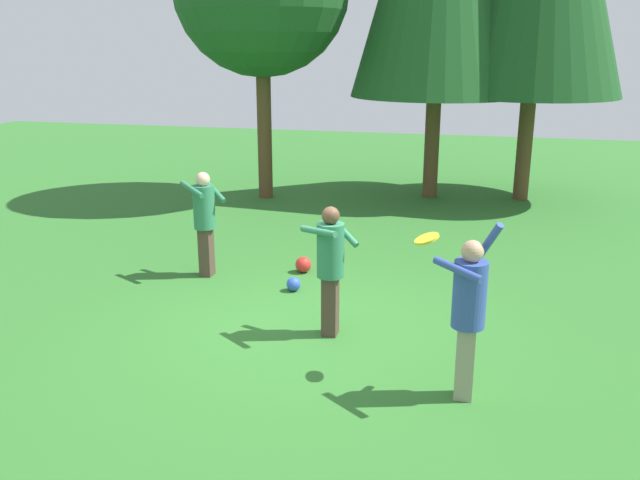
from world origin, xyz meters
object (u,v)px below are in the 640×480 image
(person_bystander, at_px, (205,215))
(frisbee, at_px, (427,239))
(ball_blue, at_px, (294,284))
(person_thrower, at_px, (469,306))
(person_catcher, at_px, (330,260))
(ball_red, at_px, (303,265))

(person_bystander, xyz_separation_m, frisbee, (3.66, -2.50, 0.59))
(frisbee, xyz_separation_m, ball_blue, (-2.12, 2.17, -1.48))
(person_bystander, relative_size, ball_blue, 7.88)
(frisbee, bearing_deg, person_bystander, 145.69)
(frisbee, bearing_deg, person_thrower, -38.88)
(frisbee, bearing_deg, person_catcher, 147.29)
(person_catcher, height_order, ball_blue, person_catcher)
(person_catcher, bearing_deg, ball_red, 146.45)
(person_thrower, relative_size, person_bystander, 1.13)
(ball_red, bearing_deg, person_bystander, -160.34)
(ball_red, bearing_deg, person_thrower, -51.66)
(person_catcher, bearing_deg, person_bystander, 177.61)
(ball_red, distance_m, ball_blue, 0.86)
(person_bystander, relative_size, frisbee, 4.97)
(person_catcher, bearing_deg, frisbee, 0.00)
(person_thrower, height_order, ball_red, person_thrower)
(person_thrower, height_order, frisbee, person_thrower)
(person_bystander, distance_m, ball_blue, 1.81)
(person_bystander, bearing_deg, ball_red, 53.97)
(person_bystander, xyz_separation_m, ball_red, (1.45, 0.52, -0.86))
(person_thrower, xyz_separation_m, person_bystander, (-4.15, 2.89, -0.03))
(person_thrower, distance_m, frisbee, 0.84)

